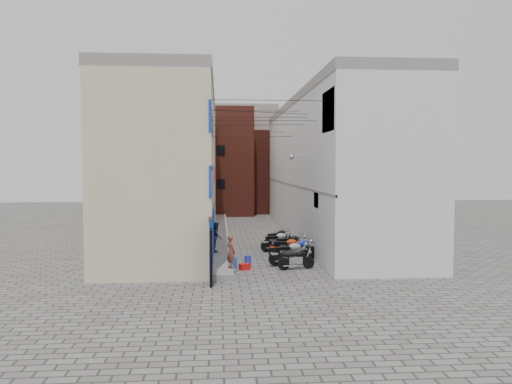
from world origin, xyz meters
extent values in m
plane|color=#5A5755|center=(0.00, 0.00, 0.00)|extent=(90.00, 90.00, 0.00)
cube|color=gray|center=(-2.05, 13.00, 0.12)|extent=(0.90, 26.00, 0.25)
cube|color=beige|center=(-5.00, 13.00, 4.25)|extent=(5.00, 26.00, 8.50)
cube|color=#D27876|center=(-2.54, 13.00, 4.00)|extent=(0.10, 26.00, 0.80)
cube|color=#0C39B9|center=(-2.53, 4.90, 1.30)|extent=(0.12, 10.20, 2.40)
cube|color=#0C39B9|center=(-2.55, 4.90, 5.30)|extent=(0.10, 10.20, 4.00)
cube|color=gray|center=(-5.00, 13.00, 8.75)|extent=(5.10, 26.00, 0.50)
cube|color=black|center=(-2.52, -0.40, 1.10)|extent=(0.10, 1.20, 2.20)
cube|color=silver|center=(5.00, 13.00, 4.25)|extent=(5.00, 26.00, 8.50)
cube|color=#0C39B9|center=(2.55, 1.50, 7.00)|extent=(0.10, 2.40, 1.80)
cube|color=white|center=(2.56, 4.00, 3.00)|extent=(0.08, 1.00, 0.70)
cylinder|color=#B2B2B7|center=(2.15, 7.00, 5.20)|extent=(0.80, 0.06, 0.06)
sphere|color=#B2B2B7|center=(1.75, 7.00, 5.10)|extent=(0.28, 0.28, 0.28)
cube|color=gray|center=(5.00, 13.00, 8.75)|extent=(5.10, 26.00, 0.50)
cube|color=gray|center=(2.54, 13.00, 3.40)|extent=(0.10, 26.00, 0.12)
cube|color=maroon|center=(-2.00, 28.00, 5.00)|extent=(6.00, 6.00, 10.00)
cube|color=maroon|center=(3.00, 30.00, 4.00)|extent=(5.00, 6.00, 8.00)
cube|color=gray|center=(0.00, 34.00, 5.50)|extent=(8.00, 5.00, 11.00)
cube|color=black|center=(0.00, 25.20, 1.20)|extent=(2.00, 0.30, 2.40)
cylinder|color=black|center=(0.00, 2.00, 7.50)|extent=(5.20, 0.02, 0.02)
cylinder|color=black|center=(0.00, 4.00, 6.80)|extent=(5.20, 0.02, 0.02)
cylinder|color=black|center=(0.00, 6.50, 7.20)|extent=(5.20, 0.02, 0.02)
cylinder|color=black|center=(0.00, 9.00, 7.80)|extent=(5.20, 0.02, 0.02)
cylinder|color=black|center=(0.00, 12.00, 6.50)|extent=(5.20, 0.02, 0.02)
cylinder|color=black|center=(0.00, 15.00, 7.00)|extent=(5.20, 0.02, 0.02)
cylinder|color=black|center=(0.00, 5.00, 7.30)|extent=(5.65, 2.07, 0.02)
cylinder|color=black|center=(0.00, 8.00, 6.90)|extent=(5.80, 1.58, 0.02)
imported|color=brown|center=(-1.70, 1.36, 0.97)|extent=(0.55, 0.63, 1.44)
imported|color=#2E3146|center=(-2.35, 5.54, 1.01)|extent=(0.62, 0.77, 1.51)
cylinder|color=blue|center=(-1.55, 2.59, 0.24)|extent=(0.32, 0.32, 0.48)
cylinder|color=#2337B3|center=(-0.89, 2.94, 0.25)|extent=(0.40, 0.40, 0.49)
cube|color=red|center=(-1.07, 2.19, 0.14)|extent=(0.54, 0.48, 0.27)
camera|label=1|loc=(-2.21, -19.82, 4.65)|focal=35.00mm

